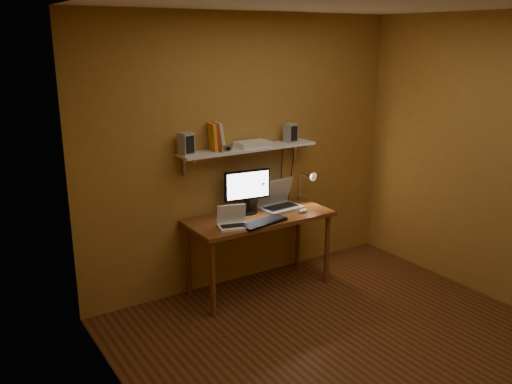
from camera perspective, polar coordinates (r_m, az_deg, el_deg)
room at (r=4.01m, az=10.99°, el=0.21°), size 3.44×3.24×2.64m
desk at (r=5.13m, az=0.39°, el=-3.42°), size 1.40×0.60×0.75m
wall_shelf at (r=5.10m, az=-0.79°, el=4.56°), size 1.40×0.25×0.21m
monitor at (r=5.13m, az=-0.93°, el=0.31°), size 0.46×0.22×0.42m
laptop at (r=5.33m, az=2.34°, el=-0.89°), size 0.42×0.32×0.28m
netbook at (r=4.80m, az=-2.50°, el=-3.05°), size 0.30×0.25×0.20m
keyboard at (r=4.89m, az=0.82°, el=-3.21°), size 0.48×0.23×0.02m
mouse at (r=5.22m, az=4.98°, el=-1.96°), size 0.10×0.07×0.04m
desk_lamp at (r=5.51m, az=5.45°, el=1.08°), size 0.09×0.23×0.38m
speaker_left at (r=4.79m, az=-7.36°, el=5.06°), size 0.13×0.13×0.20m
speaker_right at (r=5.34m, az=3.64°, el=6.23°), size 0.12×0.12×0.18m
books at (r=4.94m, az=-4.22°, el=5.82°), size 0.15×0.18×0.26m
shelf_camera at (r=4.89m, az=-3.09°, el=4.61°), size 0.11×0.06×0.06m
router at (r=5.11m, az=-0.34°, el=5.06°), size 0.32×0.22×0.05m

